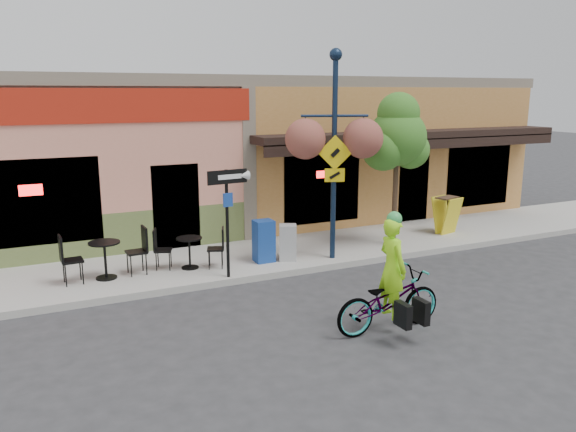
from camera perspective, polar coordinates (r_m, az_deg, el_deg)
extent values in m
plane|color=#2D2D30|center=(12.82, 6.02, -6.05)|extent=(90.00, 90.00, 0.00)
cube|color=#9E9B93|center=(14.47, 1.92, -3.52)|extent=(24.00, 3.00, 0.15)
cube|color=#A8A59E|center=(13.25, 4.79, -5.07)|extent=(24.00, 0.12, 0.15)
imported|color=#9C160E|center=(9.94, 10.18, -8.46)|extent=(2.05, 0.72, 1.08)
imported|color=#A3FF1A|center=(9.85, 10.49, -6.58)|extent=(0.42, 0.64, 1.75)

